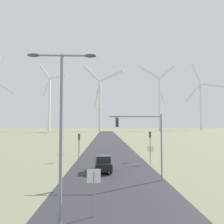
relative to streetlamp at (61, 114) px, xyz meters
The scene contains 13 objects.
road_surface 43.55m from the streetlamp, 85.83° to the left, with size 10.00×240.00×0.01m.
streetlamp is the anchor object (origin of this frame).
stop_sign_near 4.44m from the streetlamp, 32.40° to the left, with size 0.81×0.07×2.72m.
stop_sign_far 19.84m from the streetlamp, 64.30° to the left, with size 0.81×0.07×2.48m.
traffic_light_post_near_left 20.82m from the streetlamp, 94.19° to the left, with size 0.28×0.34×3.95m.
traffic_light_post_near_right 22.94m from the streetlamp, 66.47° to the left, with size 0.28×0.34×4.23m.
traffic_light_post_mid_left 30.00m from the streetlamp, 94.87° to the left, with size 0.28×0.33×3.50m.
traffic_light_mast_overhead 10.96m from the streetlamp, 56.40° to the left, with size 5.09×0.34×6.31m.
car_approaching 14.23m from the streetlamp, 80.80° to the left, with size 2.02×4.19×1.83m.
wind_turbine_left 206.31m from the streetlamp, 104.57° to the left, with size 28.52×10.05×64.07m.
wind_turbine_center 166.09m from the streetlamp, 90.75° to the left, with size 33.82×18.68×55.98m.
wind_turbine_right 176.22m from the streetlamp, 74.16° to the left, with size 32.97×12.92×57.01m.
wind_turbine_far_right 219.05m from the streetlamp, 64.15° to the left, with size 36.63×6.58×66.19m.
Camera 1 is at (-0.76, -6.85, 5.30)m, focal length 35.00 mm.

